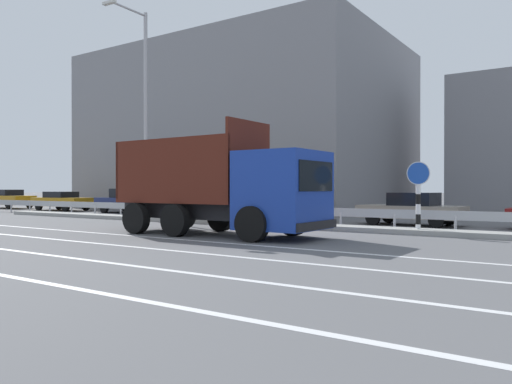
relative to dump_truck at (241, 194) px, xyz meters
name	(u,v)px	position (x,y,z in m)	size (l,w,h in m)	color
ground_plane	(273,233)	(0.21, 1.57, -1.36)	(320.00, 320.00, 0.00)	#565659
lane_strip_0	(179,239)	(-1.03, -1.80, -1.35)	(69.95, 0.16, 0.01)	silver
lane_strip_1	(124,246)	(-1.03, -3.89, -1.35)	(69.95, 0.16, 0.01)	silver
lane_strip_2	(50,255)	(-1.03, -6.10, -1.35)	(69.95, 0.16, 0.01)	silver
median_island	(306,226)	(0.21, 3.91, -1.27)	(38.47, 1.10, 0.18)	gray
median_guardrail	(317,213)	(0.21, 4.81, -0.79)	(69.95, 0.09, 0.78)	#9EA0A5
dump_truck	(241,194)	(0.00, 0.00, 0.00)	(7.52, 2.67, 3.68)	#19389E
median_road_sign	(418,196)	(4.48, 3.91, -0.06)	(0.78, 0.16, 2.44)	white
street_lamp_1	(143,105)	(-8.53, 3.77, 4.15)	(0.71, 2.47, 9.98)	#ADADB2
parked_car_0	(8,199)	(-28.07, 8.10, -0.62)	(4.86, 1.84, 1.44)	#B27A14
parked_car_1	(62,201)	(-21.27, 8.13, -0.67)	(4.76, 1.97, 1.31)	#B27A14
parked_car_2	(131,201)	(-14.51, 8.38, -0.60)	(4.89, 2.08, 1.52)	navy
parked_car_3	(187,202)	(-9.57, 8.05, -0.60)	(3.93, 2.02, 1.54)	#B27A14
parked_car_4	(280,205)	(-3.43, 8.02, -0.61)	(4.83, 2.07, 1.48)	#B27A14
parked_car_5	(412,209)	(3.05, 7.90, -0.67)	(4.30, 2.08, 1.37)	gray
background_building_0	(246,132)	(-13.06, 18.64, 4.52)	(22.42, 15.17, 11.77)	gray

